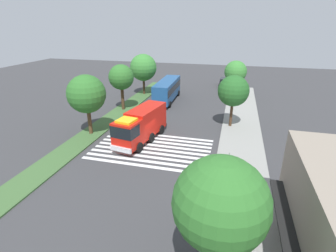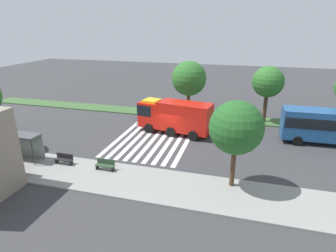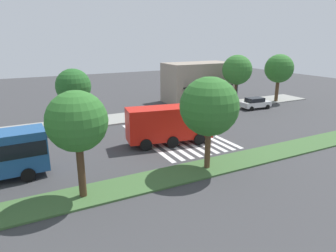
{
  "view_description": "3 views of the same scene",
  "coord_description": "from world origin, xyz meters",
  "px_view_note": "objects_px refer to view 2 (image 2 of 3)",
  "views": [
    {
      "loc": [
        25.06,
        8.03,
        12.74
      ],
      "look_at": [
        -1.62,
        1.02,
        1.61
      ],
      "focal_mm": 27.67,
      "sensor_mm": 36.0,
      "label": 1
    },
    {
      "loc": [
        -7.75,
        27.18,
        11.67
      ],
      "look_at": [
        -0.14,
        0.06,
        1.46
      ],
      "focal_mm": 30.28,
      "sensor_mm": 36.0,
      "label": 2
    },
    {
      "loc": [
        -13.41,
        -26.41,
        9.95
      ],
      "look_at": [
        0.41,
        0.09,
        1.17
      ],
      "focal_mm": 32.25,
      "sensor_mm": 36.0,
      "label": 3
    }
  ],
  "objects_px": {
    "bench_west_of_shelter": "(105,165)",
    "median_tree_west": "(268,82)",
    "bench_near_shelter": "(64,159)",
    "sidewalk_tree_west": "(236,128)",
    "bus_stop_shelter": "(23,140)",
    "median_tree_center": "(189,79)",
    "fire_truck": "(173,115)"
  },
  "relations": [
    {
      "from": "fire_truck",
      "to": "bench_west_of_shelter",
      "type": "distance_m",
      "value": 10.7
    },
    {
      "from": "median_tree_west",
      "to": "bench_near_shelter",
      "type": "bearing_deg",
      "value": 44.25
    },
    {
      "from": "sidewalk_tree_west",
      "to": "bench_near_shelter",
      "type": "bearing_deg",
      "value": 1.49
    },
    {
      "from": "bus_stop_shelter",
      "to": "sidewalk_tree_west",
      "type": "bearing_deg",
      "value": -178.89
    },
    {
      "from": "median_tree_center",
      "to": "sidewalk_tree_west",
      "type": "bearing_deg",
      "value": 112.54
    },
    {
      "from": "fire_truck",
      "to": "sidewalk_tree_west",
      "type": "xyz_separation_m",
      "value": [
        -7.16,
        9.74,
        2.71
      ]
    },
    {
      "from": "median_tree_west",
      "to": "median_tree_center",
      "type": "distance_m",
      "value": 9.64
    },
    {
      "from": "bus_stop_shelter",
      "to": "bench_near_shelter",
      "type": "relative_size",
      "value": 2.19
    },
    {
      "from": "bus_stop_shelter",
      "to": "median_tree_west",
      "type": "xyz_separation_m",
      "value": [
        -21.14,
        -16.68,
        3.19
      ]
    },
    {
      "from": "fire_truck",
      "to": "bench_near_shelter",
      "type": "bearing_deg",
      "value": 64.68
    },
    {
      "from": "bench_west_of_shelter",
      "to": "bus_stop_shelter",
      "type": "bearing_deg",
      "value": -0.12
    },
    {
      "from": "sidewalk_tree_west",
      "to": "median_tree_center",
      "type": "relative_size",
      "value": 0.92
    },
    {
      "from": "bus_stop_shelter",
      "to": "median_tree_west",
      "type": "bearing_deg",
      "value": -141.72
    },
    {
      "from": "fire_truck",
      "to": "bench_near_shelter",
      "type": "xyz_separation_m",
      "value": [
        7.12,
        10.11,
        -1.46
      ]
    },
    {
      "from": "fire_truck",
      "to": "bus_stop_shelter",
      "type": "height_order",
      "value": "fire_truck"
    },
    {
      "from": "bench_west_of_shelter",
      "to": "median_tree_west",
      "type": "distance_m",
      "value": 21.75
    },
    {
      "from": "fire_truck",
      "to": "sidewalk_tree_west",
      "type": "relative_size",
      "value": 1.32
    },
    {
      "from": "fire_truck",
      "to": "bench_near_shelter",
      "type": "relative_size",
      "value": 5.44
    },
    {
      "from": "bench_west_of_shelter",
      "to": "sidewalk_tree_west",
      "type": "distance_m",
      "value": 11.15
    },
    {
      "from": "bench_west_of_shelter",
      "to": "median_tree_west",
      "type": "bearing_deg",
      "value": -128.31
    },
    {
      "from": "fire_truck",
      "to": "bus_stop_shelter",
      "type": "distance_m",
      "value": 15.02
    },
    {
      "from": "fire_truck",
      "to": "sidewalk_tree_west",
      "type": "bearing_deg",
      "value": 136.15
    },
    {
      "from": "sidewalk_tree_west",
      "to": "median_tree_center",
      "type": "xyz_separation_m",
      "value": [
        6.78,
        -16.33,
        0.24
      ]
    },
    {
      "from": "bench_near_shelter",
      "to": "bench_west_of_shelter",
      "type": "distance_m",
      "value": 3.95
    },
    {
      "from": "bench_west_of_shelter",
      "to": "bench_near_shelter",
      "type": "bearing_deg",
      "value": 0.0
    },
    {
      "from": "fire_truck",
      "to": "sidewalk_tree_west",
      "type": "distance_m",
      "value": 12.39
    },
    {
      "from": "fire_truck",
      "to": "median_tree_center",
      "type": "height_order",
      "value": "median_tree_center"
    },
    {
      "from": "bench_west_of_shelter",
      "to": "median_tree_center",
      "type": "distance_m",
      "value": 17.64
    },
    {
      "from": "bus_stop_shelter",
      "to": "sidewalk_tree_west",
      "type": "distance_m",
      "value": 18.51
    },
    {
      "from": "sidewalk_tree_west",
      "to": "median_tree_center",
      "type": "height_order",
      "value": "median_tree_center"
    },
    {
      "from": "bus_stop_shelter",
      "to": "median_tree_west",
      "type": "relative_size",
      "value": 0.51
    },
    {
      "from": "bench_west_of_shelter",
      "to": "sidewalk_tree_west",
      "type": "relative_size",
      "value": 0.24
    }
  ]
}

